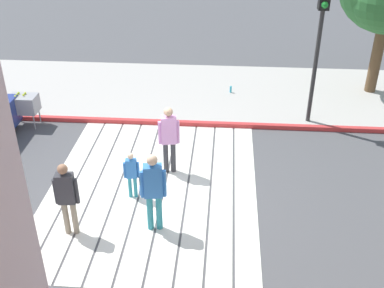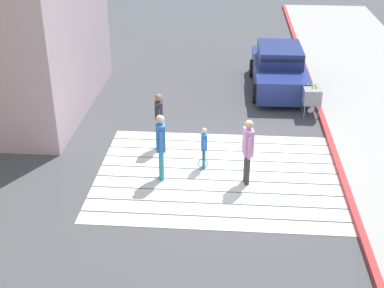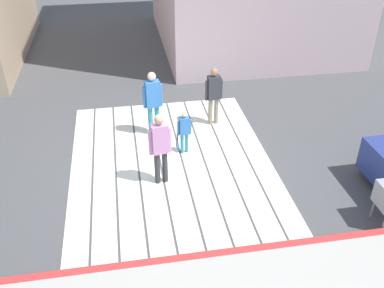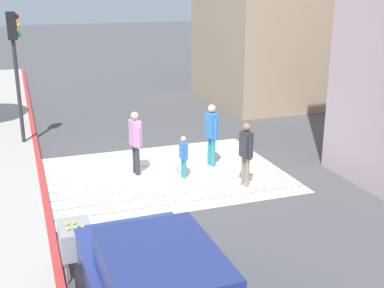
% 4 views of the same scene
% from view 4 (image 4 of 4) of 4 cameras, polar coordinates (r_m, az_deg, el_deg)
% --- Properties ---
extents(ground_plane, '(120.00, 120.00, 0.00)m').
position_cam_4_polar(ground_plane, '(13.76, -3.06, -3.55)').
color(ground_plane, '#4C4C4F').
extents(crosswalk_stripes, '(6.40, 4.90, 0.01)m').
position_cam_4_polar(crosswalk_stripes, '(13.76, -3.06, -3.53)').
color(crosswalk_stripes, silver).
rests_on(crosswalk_stripes, ground).
extents(curb_painted, '(0.16, 40.00, 0.13)m').
position_cam_4_polar(curb_painted, '(13.27, -16.70, -4.84)').
color(curb_painted, '#BC3333').
rests_on(curb_painted, ground).
extents(traffic_light_corner, '(0.39, 0.28, 4.24)m').
position_cam_4_polar(traffic_light_corner, '(16.56, -19.64, 9.93)').
color(traffic_light_corner, '#2D2D2D').
rests_on(traffic_light_corner, ground).
extents(tennis_ball_cart, '(0.56, 0.80, 1.02)m').
position_cam_4_polar(tennis_ball_cart, '(9.20, -13.21, -10.52)').
color(tennis_ball_cart, '#99999E').
rests_on(tennis_ball_cart, ground).
extents(pedestrian_adult_lead, '(0.25, 0.49, 1.69)m').
position_cam_4_polar(pedestrian_adult_lead, '(12.76, 6.20, -0.67)').
color(pedestrian_adult_lead, gray).
rests_on(pedestrian_adult_lead, ground).
extents(pedestrian_adult_trailing, '(0.28, 0.51, 1.77)m').
position_cam_4_polar(pedestrian_adult_trailing, '(13.55, -6.51, 0.63)').
color(pedestrian_adult_trailing, '#333338').
rests_on(pedestrian_adult_trailing, ground).
extents(pedestrian_adult_side, '(0.29, 0.52, 1.82)m').
position_cam_4_polar(pedestrian_adult_side, '(14.12, 2.26, 1.54)').
color(pedestrian_adult_side, teal).
rests_on(pedestrian_adult_side, ground).
extents(pedestrian_child_with_racket, '(0.28, 0.38, 1.18)m').
position_cam_4_polar(pedestrian_child_with_racket, '(13.30, -0.99, -1.27)').
color(pedestrian_child_with_racket, teal).
rests_on(pedestrian_child_with_racket, ground).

